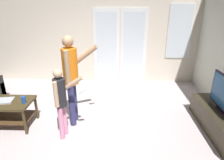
{
  "coord_description": "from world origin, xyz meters",
  "views": [
    {
      "loc": [
        0.72,
        -2.55,
        2.12
      ],
      "look_at": [
        0.62,
        0.37,
        0.96
      ],
      "focal_mm": 30.85,
      "sensor_mm": 36.0,
      "label": 1
    }
  ],
  "objects": [
    {
      "name": "coffee_table",
      "position": [
        -1.27,
        0.43,
        0.36
      ],
      "size": [
        0.88,
        0.57,
        0.49
      ],
      "color": "#3D3019",
      "rests_on": "ground_plane"
    },
    {
      "name": "person_child",
      "position": [
        -0.18,
        0.15,
        0.73
      ],
      "size": [
        0.51,
        0.33,
        1.21
      ],
      "color": "pink",
      "rests_on": "ground_plane"
    },
    {
      "name": "person_adult",
      "position": [
        -0.1,
        0.58,
        0.99
      ],
      "size": [
        0.64,
        0.44,
        1.64
      ],
      "color": "navy",
      "rests_on": "ground_plane"
    },
    {
      "name": "laptop_closed",
      "position": [
        -1.33,
        0.43,
        0.51
      ],
      "size": [
        0.37,
        0.29,
        0.03
      ],
      "primitive_type": "cube",
      "rotation": [
        0.0,
        0.0,
        0.18
      ],
      "color": "#AEB1BE",
      "rests_on": "coffee_table"
    },
    {
      "name": "tv_stand",
      "position": [
        2.51,
        0.36,
        0.19
      ],
      "size": [
        0.49,
        1.55,
        0.39
      ],
      "color": "#2E2619",
      "rests_on": "ground_plane"
    },
    {
      "name": "wall_back_with_doors",
      "position": [
        0.12,
        2.76,
        1.32
      ],
      "size": [
        5.87,
        0.09,
        2.72
      ],
      "color": "beige",
      "rests_on": "ground_plane"
    },
    {
      "name": "cup_near_edge",
      "position": [
        -0.93,
        0.39,
        0.56
      ],
      "size": [
        0.07,
        0.07,
        0.12
      ],
      "primitive_type": "cylinder",
      "color": "#1B46A0",
      "rests_on": "coffee_table"
    },
    {
      "name": "loose_keyboard",
      "position": [
        0.02,
        -0.02,
        0.01
      ],
      "size": [
        0.44,
        0.34,
        0.02
      ],
      "color": "white",
      "rests_on": "ground_plane"
    },
    {
      "name": "ground_plane",
      "position": [
        0.0,
        0.0,
        -0.01
      ],
      "size": [
        5.87,
        5.6,
        0.02
      ],
      "primitive_type": "cube",
      "color": "#B8AAAB"
    }
  ]
}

